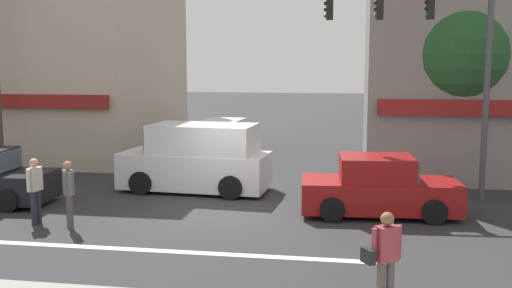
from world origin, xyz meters
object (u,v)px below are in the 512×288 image
(sedan_waiting_far, at_px, (379,189))
(traffic_light_mast, at_px, (442,53))
(utility_pole_far_right, at_px, (509,59))
(pedestrian_foreground_with_bag, at_px, (385,256))
(street_tree, at_px, (459,55))
(pedestrian_mid_crossing, at_px, (69,190))
(van_crossing_center, at_px, (198,159))
(sedan_approaching_near, at_px, (224,139))
(pedestrian_far_side, at_px, (35,187))

(sedan_waiting_far, bearing_deg, traffic_light_mast, 52.63)
(utility_pole_far_right, xyz_separation_m, pedestrian_foreground_with_bag, (-4.61, -12.19, -3.16))
(street_tree, height_order, pedestrian_mid_crossing, street_tree)
(utility_pole_far_right, relative_size, pedestrian_foreground_with_bag, 4.74)
(utility_pole_far_right, height_order, pedestrian_foreground_with_bag, utility_pole_far_right)
(sedan_waiting_far, relative_size, pedestrian_foreground_with_bag, 2.53)
(van_crossing_center, height_order, pedestrian_mid_crossing, van_crossing_center)
(sedan_waiting_far, bearing_deg, pedestrian_foreground_with_bag, -91.26)
(van_crossing_center, xyz_separation_m, sedan_approaching_near, (-0.70, 7.03, -0.29))
(street_tree, distance_m, pedestrian_foreground_with_bag, 12.13)
(traffic_light_mast, bearing_deg, pedestrian_far_side, -155.56)
(street_tree, relative_size, pedestrian_far_side, 3.64)
(utility_pole_far_right, distance_m, sedan_approaching_near, 11.66)
(street_tree, distance_m, sedan_waiting_far, 6.70)
(utility_pole_far_right, xyz_separation_m, pedestrian_mid_crossing, (-11.96, -8.44, -3.16))
(street_tree, bearing_deg, sedan_waiting_far, -118.31)
(pedestrian_foreground_with_bag, height_order, pedestrian_mid_crossing, same)
(sedan_waiting_far, xyz_separation_m, pedestrian_mid_crossing, (-7.48, -2.56, 0.24))
(street_tree, xyz_separation_m, pedestrian_mid_crossing, (-10.18, -7.57, -3.30))
(sedan_approaching_near, xyz_separation_m, pedestrian_mid_crossing, (-1.28, -11.67, 0.24))
(sedan_approaching_near, height_order, pedestrian_foreground_with_bag, pedestrian_foreground_with_bag)
(van_crossing_center, xyz_separation_m, pedestrian_mid_crossing, (-1.98, -4.64, -0.06))
(street_tree, height_order, sedan_waiting_far, street_tree)
(pedestrian_mid_crossing, height_order, pedestrian_far_side, same)
(utility_pole_far_right, relative_size, pedestrian_far_side, 4.74)
(sedan_approaching_near, height_order, pedestrian_mid_crossing, pedestrian_mid_crossing)
(pedestrian_foreground_with_bag, bearing_deg, utility_pole_far_right, 69.27)
(traffic_light_mast, bearing_deg, pedestrian_mid_crossing, -152.18)
(street_tree, relative_size, van_crossing_center, 1.29)
(sedan_waiting_far, height_order, pedestrian_far_side, pedestrian_far_side)
(utility_pole_far_right, height_order, sedan_waiting_far, utility_pole_far_right)
(street_tree, xyz_separation_m, van_crossing_center, (-8.20, -2.93, -3.25))
(utility_pole_far_right, bearing_deg, pedestrian_far_side, -147.63)
(pedestrian_far_side, bearing_deg, utility_pole_far_right, 32.37)
(traffic_light_mast, distance_m, sedan_waiting_far, 4.63)
(sedan_waiting_far, xyz_separation_m, pedestrian_foreground_with_bag, (-0.14, -6.31, 0.24))
(sedan_waiting_far, relative_size, pedestrian_mid_crossing, 2.53)
(street_tree, distance_m, utility_pole_far_right, 1.98)
(pedestrian_far_side, bearing_deg, sedan_approaching_near, 78.69)
(van_crossing_center, xyz_separation_m, sedan_waiting_far, (5.50, -2.08, -0.29))
(street_tree, bearing_deg, pedestrian_mid_crossing, -143.37)
(sedan_approaching_near, bearing_deg, van_crossing_center, -84.30)
(pedestrian_mid_crossing, bearing_deg, traffic_light_mast, 27.82)
(sedan_waiting_far, relative_size, sedan_approaching_near, 1.01)
(pedestrian_mid_crossing, relative_size, pedestrian_far_side, 1.00)
(traffic_light_mast, bearing_deg, street_tree, 71.06)
(van_crossing_center, relative_size, pedestrian_foreground_with_bag, 2.82)
(traffic_light_mast, height_order, sedan_approaching_near, traffic_light_mast)
(sedan_waiting_far, height_order, sedan_approaching_near, same)
(van_crossing_center, relative_size, pedestrian_far_side, 2.82)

